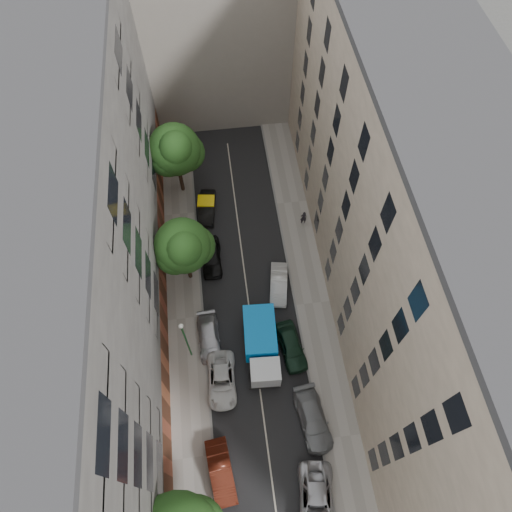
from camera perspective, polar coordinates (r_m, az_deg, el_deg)
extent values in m
plane|color=#4C4C49|center=(39.51, -0.81, -6.91)|extent=(120.00, 120.00, 0.00)
cube|color=black|center=(39.50, -0.81, -6.91)|extent=(8.00, 44.00, 0.02)
cube|color=gray|center=(39.62, -8.80, -7.72)|extent=(3.00, 44.00, 0.15)
cube|color=gray|center=(40.03, 7.07, -5.89)|extent=(3.00, 44.00, 0.15)
cube|color=#484643|center=(32.03, -20.98, -1.59)|extent=(8.00, 44.00, 20.00)
cube|color=#C2AD96|center=(33.03, 18.29, 2.67)|extent=(8.00, 44.00, 20.00)
cube|color=gray|center=(51.55, -5.18, 27.42)|extent=(18.00, 12.00, 18.00)
cube|color=black|center=(37.60, 0.68, -11.67)|extent=(2.72, 6.24, 0.34)
cube|color=silver|center=(35.99, 1.17, -14.36)|extent=(2.36, 1.94, 1.92)
cube|color=#0D91FF|center=(36.82, 0.48, -9.59)|extent=(2.72, 4.21, 2.04)
cylinder|color=black|center=(37.07, -0.57, -15.07)|extent=(0.32, 0.95, 0.95)
cylinder|color=black|center=(37.18, 2.83, -14.64)|extent=(0.32, 0.95, 0.95)
cylinder|color=black|center=(38.31, -1.30, -9.39)|extent=(0.32, 0.95, 0.95)
cylinder|color=black|center=(38.42, 1.92, -9.01)|extent=(0.32, 0.95, 0.95)
imported|color=#4E1B0F|center=(35.69, -4.40, -25.30)|extent=(2.07, 4.66, 1.49)
imported|color=silver|center=(36.95, -4.30, -15.21)|extent=(2.37, 4.79, 1.31)
imported|color=#B5B5BA|center=(38.12, -5.88, -10.13)|extent=(1.94, 4.47, 1.28)
imported|color=black|center=(41.32, -5.58, -0.10)|extent=(1.81, 4.35, 1.47)
imported|color=black|center=(44.50, -6.15, 6.04)|extent=(1.95, 4.28, 1.36)
imported|color=#B7B7BC|center=(35.74, 7.56, -28.21)|extent=(3.15, 5.54, 1.46)
imported|color=slate|center=(36.37, 7.12, -19.60)|extent=(2.62, 5.18, 1.44)
imported|color=#152F1F|center=(37.67, 4.44, -11.19)|extent=(2.38, 4.62, 1.50)
imported|color=silver|center=(39.91, 2.85, -3.53)|extent=(2.14, 4.33, 1.37)
cylinder|color=#382619|center=(40.16, -8.41, -1.66)|extent=(0.36, 0.36, 2.50)
cylinder|color=#382619|center=(38.32, -8.81, -0.11)|extent=(0.24, 0.24, 1.79)
sphere|color=#234F1A|center=(36.84, -9.17, 1.27)|extent=(4.57, 4.57, 4.57)
sphere|color=#234F1A|center=(37.71, -7.67, 1.25)|extent=(3.43, 3.43, 3.43)
sphere|color=#234F1A|center=(37.07, -10.10, 0.09)|extent=(3.20, 3.20, 3.20)
sphere|color=#234F1A|center=(35.61, -9.00, 1.01)|extent=(2.97, 2.97, 2.97)
cylinder|color=#382619|center=(45.84, -9.33, 9.32)|extent=(0.36, 0.36, 2.74)
cylinder|color=#382619|center=(44.09, -9.77, 11.27)|extent=(0.24, 0.24, 1.96)
sphere|color=#234F1A|center=(42.71, -10.15, 12.98)|extent=(4.78, 4.78, 4.78)
sphere|color=#234F1A|center=(43.59, -8.78, 12.66)|extent=(3.59, 3.59, 3.59)
sphere|color=#234F1A|center=(42.82, -10.96, 11.87)|extent=(3.35, 3.35, 3.35)
sphere|color=#234F1A|center=(41.41, -10.05, 13.19)|extent=(3.11, 3.11, 3.11)
cylinder|color=#1B5F2B|center=(35.51, -8.66, -10.53)|extent=(0.14, 0.14, 6.05)
sphere|color=silver|center=(32.62, -9.38, -8.64)|extent=(0.36, 0.36, 0.36)
imported|color=black|center=(43.44, 5.97, 4.81)|extent=(0.60, 0.40, 1.64)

